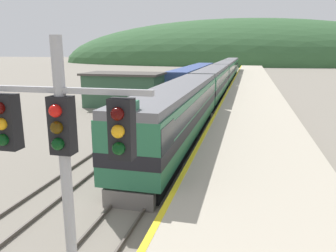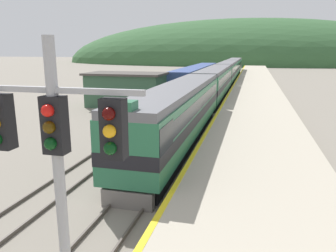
# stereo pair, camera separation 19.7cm
# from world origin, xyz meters

# --- Properties ---
(track_main) EXTENTS (1.52, 180.00, 0.16)m
(track_main) POSITION_xyz_m (0.00, 70.00, 0.08)
(track_main) COLOR #4C443D
(track_main) RESTS_ON ground
(track_siding) EXTENTS (1.52, 180.00, 0.16)m
(track_siding) POSITION_xyz_m (-3.88, 70.00, 0.08)
(track_siding) COLOR #4C443D
(track_siding) RESTS_ON ground
(platform) EXTENTS (6.93, 140.00, 0.89)m
(platform) POSITION_xyz_m (5.20, 50.00, 0.44)
(platform) COLOR #B2A893
(platform) RESTS_ON ground
(distant_hills) EXTENTS (173.94, 78.27, 40.02)m
(distant_hills) POSITION_xyz_m (0.00, 161.22, 0.00)
(distant_hills) COLOR #335B33
(distant_hills) RESTS_ON ground
(station_shed) EXTENTS (8.87, 4.94, 3.82)m
(station_shed) POSITION_xyz_m (-9.21, 36.21, 1.93)
(station_shed) COLOR #385B42
(station_shed) RESTS_ON ground
(express_train_lead_car) EXTENTS (2.88, 20.25, 4.43)m
(express_train_lead_car) POSITION_xyz_m (0.00, 22.61, 2.23)
(express_train_lead_car) COLOR black
(express_train_lead_car) RESTS_ON ground
(carriage_second) EXTENTS (2.87, 20.59, 4.07)m
(carriage_second) POSITION_xyz_m (0.00, 44.15, 2.22)
(carriage_second) COLOR black
(carriage_second) RESTS_ON ground
(carriage_third) EXTENTS (2.87, 20.59, 4.07)m
(carriage_third) POSITION_xyz_m (0.00, 65.62, 2.22)
(carriage_third) COLOR black
(carriage_third) RESTS_ON ground
(carriage_fourth) EXTENTS (2.87, 20.59, 4.07)m
(carriage_fourth) POSITION_xyz_m (0.00, 87.10, 2.22)
(carriage_fourth) COLOR black
(carriage_fourth) RESTS_ON ground
(siding_train) EXTENTS (2.90, 28.56, 3.77)m
(siding_train) POSITION_xyz_m (-3.88, 53.28, 1.94)
(siding_train) COLOR black
(siding_train) RESTS_ON ground
(signal_mast_main) EXTENTS (3.30, 0.42, 6.64)m
(signal_mast_main) POSITION_xyz_m (1.44, 6.11, 4.51)
(signal_mast_main) COLOR #9E9EA3
(signal_mast_main) RESTS_ON ground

